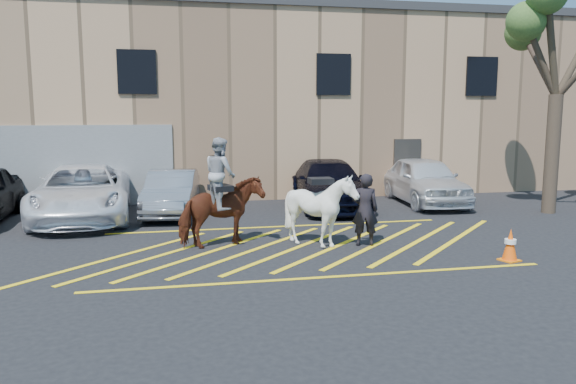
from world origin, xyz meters
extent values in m
plane|color=black|center=(0.00, 0.00, 0.00)|extent=(90.00, 90.00, 0.00)
imported|color=white|center=(-5.62, 4.52, 0.82)|extent=(3.05, 6.05, 1.64)
imported|color=gray|center=(-2.95, 4.83, 0.70)|extent=(1.97, 4.39, 1.40)
imported|color=black|center=(2.35, 5.16, 0.79)|extent=(2.78, 5.65, 1.58)
imported|color=white|center=(5.88, 5.13, 0.83)|extent=(2.34, 5.02, 1.67)
imported|color=black|center=(1.67, -0.41, 0.90)|extent=(0.74, 0.57, 1.79)
cube|color=tan|center=(0.00, 12.00, 3.50)|extent=(32.00, 10.00, 7.00)
cube|color=#2D2D30|center=(0.00, 12.00, 7.15)|extent=(32.20, 10.20, 0.30)
cube|color=black|center=(-4.00, 6.96, 4.60)|extent=(1.30, 0.08, 1.50)
cube|color=black|center=(3.00, 6.96, 4.60)|extent=(1.30, 0.08, 1.50)
cube|color=black|center=(9.00, 6.96, 4.60)|extent=(1.30, 0.08, 1.50)
cube|color=#38332D|center=(6.00, 6.96, 1.10)|extent=(1.10, 0.08, 2.20)
cube|color=yellow|center=(-4.20, -0.30, 0.01)|extent=(4.20, 4.20, 0.01)
cube|color=yellow|center=(-3.15, -0.30, 0.01)|extent=(4.20, 4.20, 0.01)
cube|color=yellow|center=(-2.10, -0.30, 0.01)|extent=(4.20, 4.20, 0.01)
cube|color=yellow|center=(-1.05, -0.30, 0.01)|extent=(4.20, 4.20, 0.01)
cube|color=yellow|center=(0.00, -0.30, 0.01)|extent=(4.20, 4.20, 0.01)
cube|color=yellow|center=(1.05, -0.30, 0.01)|extent=(4.20, 4.20, 0.01)
cube|color=yellow|center=(2.10, -0.30, 0.01)|extent=(4.20, 4.20, 0.01)
cube|color=yellow|center=(3.15, -0.30, 0.01)|extent=(4.20, 4.20, 0.01)
cube|color=yellow|center=(4.20, -0.30, 0.01)|extent=(4.20, 4.20, 0.01)
cube|color=yellow|center=(0.00, 2.20, 0.01)|extent=(9.50, 0.12, 0.01)
cube|color=yellow|center=(0.00, -2.80, 0.01)|extent=(9.50, 0.12, 0.01)
imported|color=#5E2E16|center=(-1.79, 0.20, 0.86)|extent=(2.21, 1.53, 1.71)
imported|color=#9899A2|center=(-1.79, 0.20, 1.80)|extent=(0.90, 1.01, 1.74)
cube|color=black|center=(-1.79, 0.20, 1.45)|extent=(0.62, 0.68, 0.14)
imported|color=white|center=(0.58, -0.29, 0.91)|extent=(1.47, 1.66, 1.82)
cube|color=black|center=(0.58, -0.29, 1.62)|extent=(0.56, 0.46, 0.14)
cube|color=orange|center=(4.35, -2.43, 0.01)|extent=(0.48, 0.48, 0.03)
cone|color=#FF550A|center=(4.35, -2.43, 0.38)|extent=(0.32, 0.32, 0.70)
cylinder|color=white|center=(4.35, -2.43, 0.44)|extent=(0.25, 0.25, 0.10)
cylinder|color=#4A3C2C|center=(9.04, 2.59, 1.90)|extent=(0.44, 0.44, 3.80)
cylinder|color=#46342B|center=(8.96, 3.45, 4.80)|extent=(0.33, 1.88, 2.34)
cylinder|color=#47392B|center=(8.43, 2.59, 4.85)|extent=(1.40, 0.20, 2.39)
cylinder|color=#433728|center=(8.57, 2.31, 5.20)|extent=(1.16, 0.77, 3.11)
sphere|color=#516A2D|center=(8.89, 4.30, 5.91)|extent=(1.20, 1.20, 1.20)
sphere|color=#4E7331|center=(7.82, 2.59, 6.00)|extent=(1.20, 1.20, 1.20)
camera|label=1|loc=(-2.95, -13.26, 3.33)|focal=35.00mm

